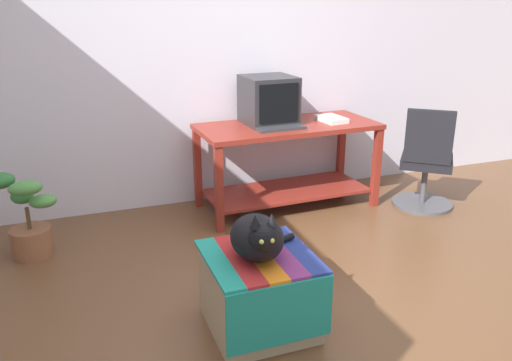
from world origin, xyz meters
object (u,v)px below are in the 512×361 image
at_px(desk, 287,151).
at_px(keyboard, 280,128).
at_px(cat, 258,237).
at_px(office_chair, 426,165).
at_px(tv_monitor, 269,101).
at_px(book, 331,119).
at_px(potted_plant, 27,222).
at_px(ottoman_with_blanket, 259,291).

xyz_separation_m(desk, keyboard, (-0.13, -0.15, 0.24)).
relative_size(desk, cat, 3.59).
bearing_deg(office_chair, desk, 17.29).
height_order(desk, tv_monitor, tv_monitor).
xyz_separation_m(keyboard, book, (0.53, 0.12, 0.01)).
bearing_deg(tv_monitor, desk, -35.04).
distance_m(tv_monitor, cat, 1.91).
bearing_deg(tv_monitor, potted_plant, -172.41).
bearing_deg(ottoman_with_blanket, desk, 61.76).
bearing_deg(office_chair, potted_plant, 35.79).
bearing_deg(cat, ottoman_with_blanket, 62.88).
relative_size(book, cat, 0.64).
xyz_separation_m(keyboard, cat, (-0.74, -1.47, -0.18)).
distance_m(cat, potted_plant, 1.86).
bearing_deg(potted_plant, tv_monitor, 9.57).
distance_m(potted_plant, office_chair, 3.19).
distance_m(tv_monitor, keyboard, 0.31).
height_order(book, cat, book).
bearing_deg(desk, keyboard, -132.87).
bearing_deg(office_chair, tv_monitor, 15.98).
bearing_deg(desk, cat, -120.33).
bearing_deg(potted_plant, book, 4.61).
bearing_deg(book, cat, -134.42).
xyz_separation_m(keyboard, ottoman_with_blanket, (-0.72, -1.44, -0.53)).
distance_m(desk, ottoman_with_blanket, 1.84).
bearing_deg(keyboard, ottoman_with_blanket, -118.68).
bearing_deg(potted_plant, ottoman_with_blanket, -48.13).
distance_m(book, ottoman_with_blanket, 2.07).
height_order(keyboard, ottoman_with_blanket, keyboard).
height_order(cat, potted_plant, cat).
xyz_separation_m(desk, ottoman_with_blanket, (-0.86, -1.60, -0.28)).
height_order(tv_monitor, potted_plant, tv_monitor).
height_order(tv_monitor, keyboard, tv_monitor).
height_order(desk, office_chair, office_chair).
bearing_deg(office_chair, book, 9.18).
distance_m(tv_monitor, book, 0.57).
distance_m(desk, potted_plant, 2.11).
xyz_separation_m(tv_monitor, ottoman_with_blanket, (-0.72, -1.69, -0.71)).
distance_m(tv_monitor, ottoman_with_blanket, 1.97).
xyz_separation_m(book, ottoman_with_blanket, (-1.25, -1.56, -0.53)).
bearing_deg(ottoman_with_blanket, potted_plant, 131.87).
distance_m(book, office_chair, 0.90).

